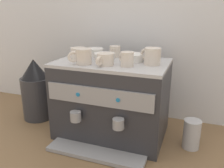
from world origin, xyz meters
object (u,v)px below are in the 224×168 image
ceramic_cup_0 (79,53)px  ceramic_cup_1 (152,56)px  ceramic_cup_5 (105,59)px  ceramic_bowl_2 (94,52)px  milk_pitcher (192,134)px  espresso_machine (112,99)px  ceramic_bowl_1 (132,58)px  ceramic_bowl_0 (104,57)px  coffee_grinder (36,90)px  ceramic_cup_3 (83,57)px  ceramic_cup_2 (115,51)px  ceramic_cup_4 (127,59)px

ceramic_cup_0 → ceramic_cup_1: size_ratio=1.00×
ceramic_cup_5 → ceramic_cup_0: bearing=155.4°
ceramic_bowl_2 → milk_pitcher: (0.60, -0.11, -0.38)m
espresso_machine → ceramic_bowl_1: bearing=24.2°
ceramic_bowl_0 → ceramic_cup_5: bearing=-66.0°
espresso_machine → ceramic_cup_0: 0.32m
coffee_grinder → ceramic_cup_3: bearing=-17.7°
ceramic_cup_5 → ceramic_bowl_1: size_ratio=0.96×
ceramic_cup_1 → ceramic_cup_5: size_ratio=1.00×
espresso_machine → ceramic_bowl_0: 0.24m
ceramic_cup_1 → ceramic_cup_2: (-0.24, 0.12, -0.01)m
ceramic_cup_2 → ceramic_bowl_0: size_ratio=0.86×
espresso_machine → milk_pitcher: espresso_machine is taller
ceramic_cup_3 → ceramic_bowl_2: 0.23m
espresso_machine → ceramic_cup_2: 0.28m
ceramic_bowl_1 → ceramic_cup_4: bearing=-88.4°
ceramic_bowl_1 → coffee_grinder: bearing=-178.3°
ceramic_cup_3 → ceramic_cup_4: bearing=9.2°
ceramic_cup_0 → milk_pitcher: 0.75m
espresso_machine → ceramic_cup_1: 0.34m
ceramic_cup_1 → coffee_grinder: ceramic_cup_1 is taller
espresso_machine → ceramic_cup_0: bearing=-179.3°
ceramic_cup_2 → milk_pitcher: (0.47, -0.13, -0.39)m
ceramic_cup_3 → ceramic_cup_4: (0.22, 0.04, -0.00)m
ceramic_bowl_2 → espresso_machine: bearing=-36.5°
ceramic_bowl_2 → ceramic_cup_2: bearing=8.1°
ceramic_cup_5 → ceramic_bowl_2: (-0.15, 0.21, -0.01)m
milk_pitcher → ceramic_cup_2: bearing=164.9°
ceramic_cup_3 → ceramic_bowl_1: ceramic_cup_3 is taller
ceramic_cup_2 → ceramic_bowl_0: bearing=-101.3°
ceramic_cup_3 → ceramic_bowl_0: (0.07, 0.13, -0.02)m
ceramic_bowl_2 → milk_pitcher: ceramic_bowl_2 is taller
espresso_machine → ceramic_bowl_2: ceramic_bowl_2 is taller
ceramic_cup_1 → ceramic_cup_2: ceramic_cup_1 is taller
milk_pitcher → ceramic_bowl_0: bearing=178.5°
ceramic_cup_0 → ceramic_cup_3: size_ratio=1.05×
espresso_machine → ceramic_cup_1: bearing=2.6°
ceramic_cup_5 → ceramic_cup_3: bearing=-172.3°
ceramic_cup_5 → coffee_grinder: (-0.54, 0.12, -0.27)m
ceramic_cup_0 → milk_pitcher: bearing=0.7°
ceramic_bowl_1 → ceramic_cup_3: bearing=-144.9°
milk_pitcher → espresso_machine: bearing=-179.3°
ceramic_bowl_2 → milk_pitcher: bearing=-10.3°
ceramic_bowl_0 → ceramic_bowl_1: ceramic_bowl_1 is taller
ceramic_cup_0 → ceramic_cup_4: (0.30, -0.07, 0.00)m
ceramic_cup_5 → ceramic_bowl_2: size_ratio=1.07×
ceramic_cup_1 → ceramic_cup_5: 0.24m
milk_pitcher → ceramic_cup_0: bearing=-179.3°
ceramic_cup_0 → ceramic_cup_3: bearing=-53.0°
ceramic_cup_0 → ceramic_cup_5: size_ratio=1.00×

